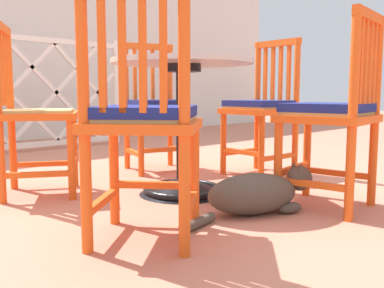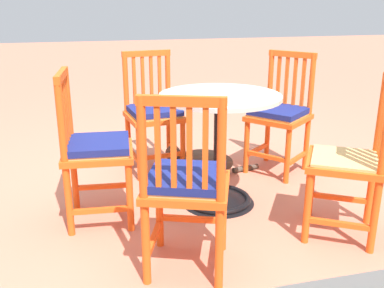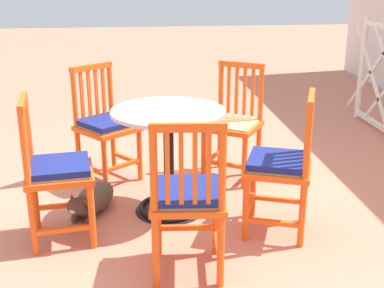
{
  "view_description": "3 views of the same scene",
  "coord_description": "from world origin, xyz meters",
  "views": [
    {
      "loc": [
        -1.71,
        -1.65,
        0.55
      ],
      "look_at": [
        -0.04,
        0.02,
        0.27
      ],
      "focal_mm": 40.34,
      "sensor_mm": 36.0,
      "label": 1
    },
    {
      "loc": [
        0.71,
        2.57,
        1.29
      ],
      "look_at": [
        0.05,
        -0.06,
        0.39
      ],
      "focal_mm": 41.23,
      "sensor_mm": 36.0,
      "label": 2
    },
    {
      "loc": [
        3.18,
        -0.2,
        1.62
      ],
      "look_at": [
        0.06,
        0.17,
        0.54
      ],
      "focal_mm": 48.45,
      "sensor_mm": 36.0,
      "label": 3
    }
  ],
  "objects": [
    {
      "name": "orange_chair_tucked_in",
      "position": [
        0.2,
        -0.67,
        0.45
      ],
      "size": [
        0.45,
        0.45,
        0.91
      ],
      "color": "#EA5619",
      "rests_on": "ground_plane"
    },
    {
      "name": "tabby_cat",
      "position": [
        -0.13,
        -0.5,
        0.1
      ],
      "size": [
        0.73,
        0.36,
        0.23
      ],
      "color": "#4C4238",
      "rests_on": "ground_plane"
    },
    {
      "name": "orange_chair_at_corner",
      "position": [
        0.67,
        0.08,
        0.45
      ],
      "size": [
        0.43,
        0.43,
        0.91
      ],
      "color": "#EA5619",
      "rests_on": "ground_plane"
    },
    {
      "name": "orange_chair_facing_out",
      "position": [
        -0.68,
        0.59,
        0.43
      ],
      "size": [
        0.55,
        0.55,
        0.91
      ],
      "color": "#EA5619",
      "rests_on": "ground_plane"
    },
    {
      "name": "orange_chair_near_fence",
      "position": [
        -0.73,
        -0.41,
        0.45
      ],
      "size": [
        0.56,
        0.56,
        0.91
      ],
      "color": "#EA5619",
      "rests_on": "ground_plane"
    },
    {
      "name": "ground_plane",
      "position": [
        0.0,
        0.0,
        0.0
      ],
      "size": [
        24.0,
        24.0,
        0.0
      ],
      "primitive_type": "plane",
      "color": "#C6755B"
    },
    {
      "name": "cafe_table",
      "position": [
        -0.11,
        0.03,
        0.28
      ],
      "size": [
        0.76,
        0.76,
        0.73
      ],
      "color": "black",
      "rests_on": "ground_plane"
    },
    {
      "name": "orange_chair_by_planter",
      "position": [
        0.27,
        0.71,
        0.45
      ],
      "size": [
        0.52,
        0.52,
        0.91
      ],
      "color": "#EA5619",
      "rests_on": "ground_plane"
    }
  ]
}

